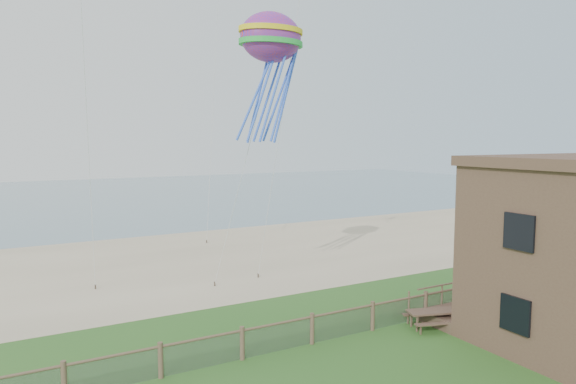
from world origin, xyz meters
name	(u,v)px	position (x,y,z in m)	size (l,w,h in m)	color
sand_beach	(186,261)	(0.00, 22.00, 0.00)	(72.00, 20.00, 0.02)	tan
ocean	(89,197)	(0.00, 66.00, 0.00)	(160.00, 68.00, 0.02)	slate
chainlink_fence	(312,330)	(0.00, 6.00, 0.55)	(36.20, 0.20, 1.25)	#4A3629
motel_deck	(544,296)	(13.00, 5.00, 0.25)	(15.00, 2.00, 0.50)	brown
picnic_table	(432,318)	(5.40, 5.00, 0.44)	(2.06, 1.56, 0.87)	brown
octopus_kite	(271,74)	(1.53, 12.43, 11.27)	(3.37, 2.38, 6.94)	red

